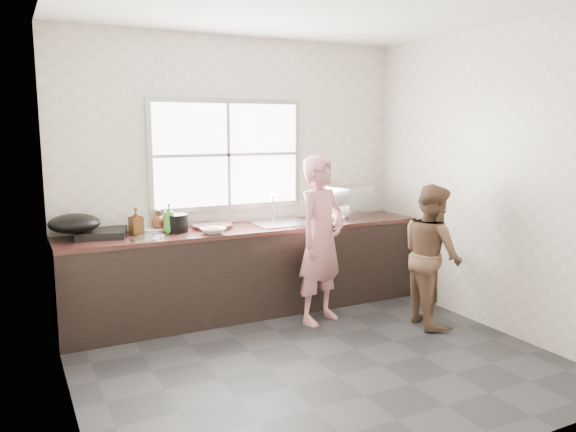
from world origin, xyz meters
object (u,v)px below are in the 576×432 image
woman (321,245)px  glass_jar (139,226)px  cutting_board (212,226)px  bottle_brown_short (159,221)px  burner (102,233)px  dish_rack (350,202)px  black_pot (176,223)px  person_side (432,255)px  bowl_crabs (324,220)px  pot_lid_right (151,236)px  bottle_brown_tall (136,222)px  bowl_mince (213,231)px  wok (74,223)px  bowl_held (319,222)px  pot_lid_left (146,238)px  plate_food (153,229)px  bottle_green (169,218)px

woman → glass_jar: (-1.50, 0.78, 0.18)m
cutting_board → glass_jar: 0.68m
woman → bottle_brown_short: size_ratio=8.41×
burner → dish_rack: size_ratio=0.90×
black_pot → person_side: bearing=-28.7°
bowl_crabs → black_pot: bearing=171.6°
pot_lid_right → bowl_crabs: bearing=-3.1°
woman → bottle_brown_tall: bearing=134.8°
bowl_mince → black_pot: (-0.28, 0.24, 0.05)m
woman → pot_lid_right: size_ratio=5.99×
bottle_brown_tall → woman: bearing=-23.1°
dish_rack → bottle_brown_tall: bearing=157.4°
wok → pot_lid_right: 0.65m
person_side → bottle_brown_tall: person_side is taller
person_side → black_pot: bearing=74.3°
dish_rack → pot_lid_right: (-2.15, -0.09, -0.16)m
bowl_held → pot_lid_right: 1.64m
cutting_board → pot_lid_left: bearing=-161.2°
bowl_crabs → glass_jar: glass_jar is taller
bottle_brown_tall → pot_lid_left: bottle_brown_tall is taller
person_side → plate_food: size_ratio=5.35×
person_side → pot_lid_right: (-2.34, 1.01, 0.21)m
bowl_held → black_pot: 1.41m
glass_jar → pot_lid_right: (0.04, -0.29, -0.05)m
black_pot → bottle_brown_tall: bearing=172.7°
cutting_board → dish_rack: size_ratio=0.85×
bottle_green → dish_rack: size_ratio=0.61×
bottle_green → pot_lid_right: 0.25m
bowl_mince → bowl_crabs: size_ratio=1.04×
person_side → dish_rack: size_ratio=2.91×
bowl_mince → bottle_green: bottle_green is taller
cutting_board → glass_jar: glass_jar is taller
cutting_board → black_pot: size_ratio=1.69×
cutting_board → bottle_brown_tall: (-0.71, 0.03, 0.09)m
bowl_mince → cutting_board: bearing=72.5°
person_side → bowl_held: bearing=52.2°
bowl_mince → bottle_green: bearing=149.1°
bowl_held → burner: (-2.03, 0.36, 0.00)m
black_pot → dish_rack: size_ratio=0.50×
bottle_green → pot_lid_right: (-0.19, -0.09, -0.13)m
plate_food → bowl_held: bearing=-15.8°
bowl_mince → bottle_brown_tall: (-0.63, 0.29, 0.08)m
dish_rack → glass_jar: bearing=154.2°
woman → bottle_brown_short: woman is taller
person_side → plate_food: person_side is taller
black_pot → burner: bearing=172.9°
person_side → pot_lid_right: bearing=79.6°
bowl_held → pot_lid_right: bowl_held is taller
wok → person_side: bearing=-21.6°
cutting_board → bowl_mince: bearing=-107.5°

